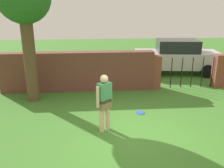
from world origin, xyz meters
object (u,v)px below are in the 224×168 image
(tree, at_px, (24,2))
(person, at_px, (104,100))
(frisbee_blue, at_px, (140,113))
(car, at_px, (177,57))

(tree, distance_m, person, 4.39)
(tree, height_order, frisbee_blue, tree)
(person, relative_size, car, 0.37)
(tree, relative_size, person, 2.82)
(person, bearing_deg, tree, -82.71)
(person, distance_m, frisbee_blue, 1.84)
(car, xyz_separation_m, frisbee_blue, (-2.78, -4.80, -0.85))
(car, bearing_deg, frisbee_blue, 66.94)
(tree, bearing_deg, person, -45.01)
(person, height_order, frisbee_blue, person)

